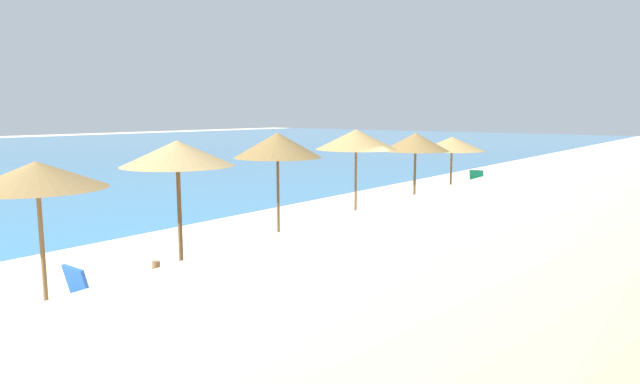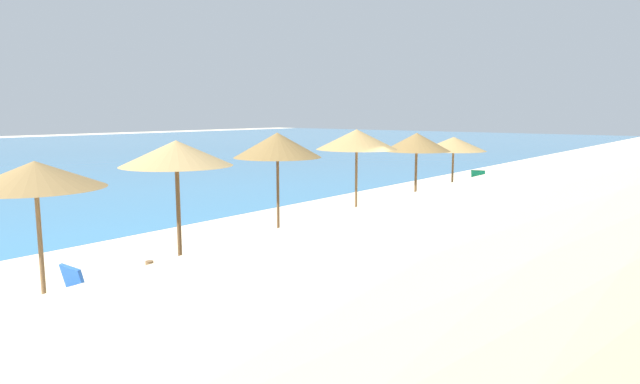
{
  "view_description": "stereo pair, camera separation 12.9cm",
  "coord_description": "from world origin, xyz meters",
  "px_view_note": "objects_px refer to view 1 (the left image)",
  "views": [
    {
      "loc": [
        -13.6,
        -7.94,
        3.53
      ],
      "look_at": [
        -0.97,
        2.09,
        1.18
      ],
      "focal_mm": 30.89,
      "sensor_mm": 36.0,
      "label": 1
    },
    {
      "loc": [
        -13.52,
        -8.04,
        3.53
      ],
      "look_at": [
        -0.97,
        2.09,
        1.18
      ],
      "focal_mm": 30.89,
      "sensor_mm": 36.0,
      "label": 2
    }
  ],
  "objects_px": {
    "wooden_signpost": "(159,324)",
    "beach_umbrella_5": "(452,144)",
    "lounge_chair_1": "(50,306)",
    "beach_umbrella_0": "(37,175)",
    "beach_umbrella_3": "(356,139)",
    "beach_umbrella_2": "(278,145)",
    "lounge_chair_0": "(474,187)",
    "beach_umbrella_1": "(177,154)",
    "beach_umbrella_4": "(416,142)"
  },
  "relations": [
    {
      "from": "wooden_signpost",
      "to": "beach_umbrella_5",
      "type": "bearing_deg",
      "value": 9.69
    },
    {
      "from": "lounge_chair_1",
      "to": "wooden_signpost",
      "type": "relative_size",
      "value": 0.8
    },
    {
      "from": "beach_umbrella_0",
      "to": "beach_umbrella_5",
      "type": "distance_m",
      "value": 16.99
    },
    {
      "from": "beach_umbrella_3",
      "to": "lounge_chair_1",
      "type": "height_order",
      "value": "beach_umbrella_3"
    },
    {
      "from": "beach_umbrella_3",
      "to": "beach_umbrella_5",
      "type": "xyz_separation_m",
      "value": [
        6.57,
        -0.32,
        -0.43
      ]
    },
    {
      "from": "beach_umbrella_2",
      "to": "beach_umbrella_0",
      "type": "bearing_deg",
      "value": -175.09
    },
    {
      "from": "beach_umbrella_0",
      "to": "lounge_chair_0",
      "type": "bearing_deg",
      "value": -2.5
    },
    {
      "from": "beach_umbrella_5",
      "to": "lounge_chair_0",
      "type": "bearing_deg",
      "value": -53.96
    },
    {
      "from": "beach_umbrella_2",
      "to": "wooden_signpost",
      "type": "bearing_deg",
      "value": -145.8
    },
    {
      "from": "beach_umbrella_3",
      "to": "beach_umbrella_1",
      "type": "bearing_deg",
      "value": -179.1
    },
    {
      "from": "beach_umbrella_2",
      "to": "wooden_signpost",
      "type": "xyz_separation_m",
      "value": [
        -7.74,
        -5.26,
        -1.52
      ]
    },
    {
      "from": "lounge_chair_1",
      "to": "wooden_signpost",
      "type": "bearing_deg",
      "value": 173.86
    },
    {
      "from": "beach_umbrella_0",
      "to": "beach_umbrella_4",
      "type": "xyz_separation_m",
      "value": [
        13.81,
        0.02,
        0.0
      ]
    },
    {
      "from": "lounge_chair_0",
      "to": "wooden_signpost",
      "type": "relative_size",
      "value": 0.86
    },
    {
      "from": "beach_umbrella_0",
      "to": "lounge_chair_1",
      "type": "distance_m",
      "value": 2.42
    },
    {
      "from": "beach_umbrella_2",
      "to": "beach_umbrella_5",
      "type": "height_order",
      "value": "beach_umbrella_2"
    },
    {
      "from": "beach_umbrella_4",
      "to": "lounge_chair_0",
      "type": "relative_size",
      "value": 1.76
    },
    {
      "from": "beach_umbrella_4",
      "to": "lounge_chair_1",
      "type": "height_order",
      "value": "beach_umbrella_4"
    },
    {
      "from": "lounge_chair_0",
      "to": "lounge_chair_1",
      "type": "xyz_separation_m",
      "value": [
        -18.1,
        -0.53,
        0.03
      ]
    },
    {
      "from": "beach_umbrella_1",
      "to": "beach_umbrella_4",
      "type": "bearing_deg",
      "value": -1.23
    },
    {
      "from": "beach_umbrella_5",
      "to": "beach_umbrella_1",
      "type": "bearing_deg",
      "value": 179.15
    },
    {
      "from": "beach_umbrella_2",
      "to": "wooden_signpost",
      "type": "relative_size",
      "value": 1.61
    },
    {
      "from": "lounge_chair_0",
      "to": "lounge_chair_1",
      "type": "height_order",
      "value": "lounge_chair_0"
    },
    {
      "from": "beach_umbrella_5",
      "to": "lounge_chair_0",
      "type": "xyz_separation_m",
      "value": [
        0.59,
        -0.81,
        -1.79
      ]
    },
    {
      "from": "beach_umbrella_2",
      "to": "beach_umbrella_3",
      "type": "relative_size",
      "value": 1.0
    },
    {
      "from": "beach_umbrella_3",
      "to": "lounge_chair_1",
      "type": "xyz_separation_m",
      "value": [
        -10.95,
        -1.66,
        -2.19
      ]
    },
    {
      "from": "beach_umbrella_1",
      "to": "beach_umbrella_2",
      "type": "bearing_deg",
      "value": 5.39
    },
    {
      "from": "beach_umbrella_4",
      "to": "lounge_chair_1",
      "type": "distance_m",
      "value": 14.53
    },
    {
      "from": "beach_umbrella_1",
      "to": "lounge_chair_1",
      "type": "xyz_separation_m",
      "value": [
        -3.74,
        -1.54,
        -2.16
      ]
    },
    {
      "from": "beach_umbrella_5",
      "to": "lounge_chair_1",
      "type": "height_order",
      "value": "beach_umbrella_5"
    },
    {
      "from": "beach_umbrella_4",
      "to": "lounge_chair_1",
      "type": "relative_size",
      "value": 1.89
    },
    {
      "from": "beach_umbrella_4",
      "to": "wooden_signpost",
      "type": "relative_size",
      "value": 1.51
    },
    {
      "from": "beach_umbrella_1",
      "to": "lounge_chair_0",
      "type": "height_order",
      "value": "beach_umbrella_1"
    },
    {
      "from": "beach_umbrella_5",
      "to": "beach_umbrella_4",
      "type": "bearing_deg",
      "value": -179.57
    },
    {
      "from": "beach_umbrella_0",
      "to": "wooden_signpost",
      "type": "xyz_separation_m",
      "value": [
        -0.84,
        -4.66,
        -1.33
      ]
    },
    {
      "from": "beach_umbrella_4",
      "to": "lounge_chair_1",
      "type": "xyz_separation_m",
      "value": [
        -14.33,
        -1.32,
        -1.98
      ]
    },
    {
      "from": "beach_umbrella_2",
      "to": "lounge_chair_1",
      "type": "height_order",
      "value": "beach_umbrella_2"
    },
    {
      "from": "beach_umbrella_2",
      "to": "beach_umbrella_4",
      "type": "relative_size",
      "value": 1.07
    },
    {
      "from": "beach_umbrella_5",
      "to": "beach_umbrella_0",
      "type": "bearing_deg",
      "value": -179.86
    },
    {
      "from": "beach_umbrella_0",
      "to": "beach_umbrella_2",
      "type": "distance_m",
      "value": 6.92
    },
    {
      "from": "lounge_chair_0",
      "to": "wooden_signpost",
      "type": "bearing_deg",
      "value": 89.45
    },
    {
      "from": "beach_umbrella_1",
      "to": "beach_umbrella_2",
      "type": "xyz_separation_m",
      "value": [
        3.68,
        0.35,
        0.0
      ]
    },
    {
      "from": "beach_umbrella_3",
      "to": "beach_umbrella_0",
      "type": "bearing_deg",
      "value": -178.03
    },
    {
      "from": "beach_umbrella_1",
      "to": "wooden_signpost",
      "type": "distance_m",
      "value": 6.54
    },
    {
      "from": "beach_umbrella_1",
      "to": "wooden_signpost",
      "type": "bearing_deg",
      "value": -129.55
    },
    {
      "from": "beach_umbrella_1",
      "to": "lounge_chair_1",
      "type": "height_order",
      "value": "beach_umbrella_1"
    },
    {
      "from": "beach_umbrella_3",
      "to": "beach_umbrella_4",
      "type": "height_order",
      "value": "beach_umbrella_3"
    },
    {
      "from": "wooden_signpost",
      "to": "beach_umbrella_0",
      "type": "bearing_deg",
      "value": 74.7
    },
    {
      "from": "lounge_chair_1",
      "to": "wooden_signpost",
      "type": "xyz_separation_m",
      "value": [
        -0.31,
        -3.37,
        0.65
      ]
    },
    {
      "from": "beach_umbrella_3",
      "to": "beach_umbrella_5",
      "type": "height_order",
      "value": "beach_umbrella_3"
    }
  ]
}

